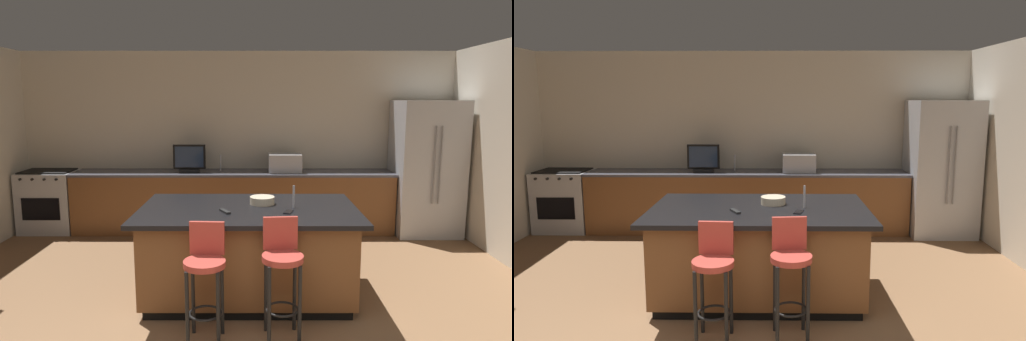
# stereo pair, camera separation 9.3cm
# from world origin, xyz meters

# --- Properties ---
(wall_back) EXTENTS (7.03, 0.12, 2.68)m
(wall_back) POSITION_xyz_m (0.00, 4.89, 1.34)
(wall_back) COLOR beige
(wall_back) RESTS_ON ground_plane
(counter_back) EXTENTS (4.71, 0.62, 0.90)m
(counter_back) POSITION_xyz_m (-0.07, 4.51, 0.45)
(counter_back) COLOR brown
(counter_back) RESTS_ON ground_plane
(kitchen_island) EXTENTS (2.13, 1.31, 0.91)m
(kitchen_island) POSITION_xyz_m (0.20, 2.24, 0.46)
(kitchen_island) COLOR black
(kitchen_island) RESTS_ON ground_plane
(refrigerator) EXTENTS (0.91, 0.82, 1.95)m
(refrigerator) POSITION_xyz_m (2.75, 4.42, 0.97)
(refrigerator) COLOR #B7BABF
(refrigerator) RESTS_ON ground_plane
(range_oven) EXTENTS (0.78, 0.63, 0.92)m
(range_oven) POSITION_xyz_m (-2.82, 4.51, 0.46)
(range_oven) COLOR #B7BABF
(range_oven) RESTS_ON ground_plane
(microwave) EXTENTS (0.48, 0.36, 0.27)m
(microwave) POSITION_xyz_m (0.70, 4.51, 1.03)
(microwave) COLOR #B7BABF
(microwave) RESTS_ON counter_back
(tv_monitor) EXTENTS (0.47, 0.16, 0.41)m
(tv_monitor) POSITION_xyz_m (-0.70, 4.46, 1.09)
(tv_monitor) COLOR black
(tv_monitor) RESTS_ON counter_back
(sink_faucet_back) EXTENTS (0.02, 0.02, 0.24)m
(sink_faucet_back) POSITION_xyz_m (-0.26, 4.61, 1.02)
(sink_faucet_back) COLOR #B2B2B7
(sink_faucet_back) RESTS_ON counter_back
(sink_faucet_island) EXTENTS (0.02, 0.02, 0.22)m
(sink_faucet_island) POSITION_xyz_m (0.64, 2.24, 1.02)
(sink_faucet_island) COLOR #B2B2B7
(sink_faucet_island) RESTS_ON kitchen_island
(bar_stool_left) EXTENTS (0.34, 0.35, 0.97)m
(bar_stool_left) POSITION_xyz_m (-0.14, 1.40, 0.58)
(bar_stool_left) COLOR #B23D33
(bar_stool_left) RESTS_ON ground_plane
(bar_stool_right) EXTENTS (0.34, 0.35, 0.99)m
(bar_stool_right) POSITION_xyz_m (0.48, 1.45, 0.60)
(bar_stool_right) COLOR #B23D33
(bar_stool_right) RESTS_ON ground_plane
(fruit_bowl) EXTENTS (0.25, 0.25, 0.08)m
(fruit_bowl) POSITION_xyz_m (0.33, 2.39, 0.95)
(fruit_bowl) COLOR beige
(fruit_bowl) RESTS_ON kitchen_island
(cell_phone) EXTENTS (0.11, 0.16, 0.01)m
(cell_phone) POSITION_xyz_m (0.57, 2.05, 0.91)
(cell_phone) COLOR black
(cell_phone) RESTS_ON kitchen_island
(tv_remote) EXTENTS (0.12, 0.17, 0.02)m
(tv_remote) POSITION_xyz_m (-0.02, 2.05, 0.92)
(tv_remote) COLOR black
(tv_remote) RESTS_ON kitchen_island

